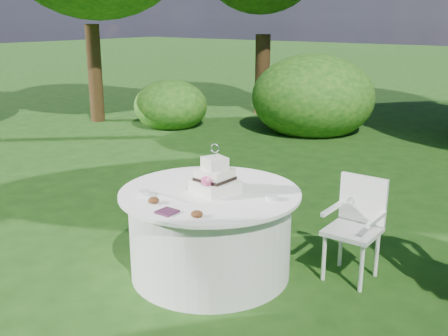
{
  "coord_description": "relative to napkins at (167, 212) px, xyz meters",
  "views": [
    {
      "loc": [
        2.64,
        -3.33,
        2.21
      ],
      "look_at": [
        0.15,
        0.0,
        1.0
      ],
      "focal_mm": 42.0,
      "sensor_mm": 36.0,
      "label": 1
    }
  ],
  "objects": [
    {
      "name": "ground",
      "position": [
        -0.06,
        0.61,
        -0.78
      ],
      "size": [
        80.0,
        80.0,
        0.0
      ],
      "primitive_type": "plane",
      "color": "#183B10",
      "rests_on": "ground"
    },
    {
      "name": "napkins",
      "position": [
        0.0,
        0.0,
        0.0
      ],
      "size": [
        0.14,
        0.14,
        0.02
      ],
      "primitive_type": "cube",
      "color": "#461E38",
      "rests_on": "table"
    },
    {
      "name": "feather_plume",
      "position": [
        -0.24,
        0.26,
        -0.0
      ],
      "size": [
        0.48,
        0.07,
        0.01
      ],
      "primitive_type": "ellipsoid",
      "color": "white",
      "rests_on": "table"
    },
    {
      "name": "table",
      "position": [
        -0.06,
        0.61,
        -0.39
      ],
      "size": [
        1.56,
        1.56,
        0.77
      ],
      "color": "white",
      "rests_on": "ground"
    },
    {
      "name": "cake",
      "position": [
        -0.01,
        0.61,
        0.1
      ],
      "size": [
        0.4,
        0.4,
        0.43
      ],
      "color": "silver",
      "rests_on": "table"
    },
    {
      "name": "chair",
      "position": [
        0.97,
        1.33,
        -0.26
      ],
      "size": [
        0.44,
        0.42,
        0.89
      ],
      "color": "silver",
      "rests_on": "ground"
    },
    {
      "name": "votives",
      "position": [
        -0.12,
        0.65,
        0.01
      ],
      "size": [
        1.0,
        0.96,
        0.04
      ],
      "color": "silver",
      "rests_on": "table"
    },
    {
      "name": "petal_cups",
      "position": [
        -0.0,
        0.08,
        0.02
      ],
      "size": [
        0.56,
        0.11,
        0.05
      ],
      "color": "#562D16",
      "rests_on": "table"
    }
  ]
}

